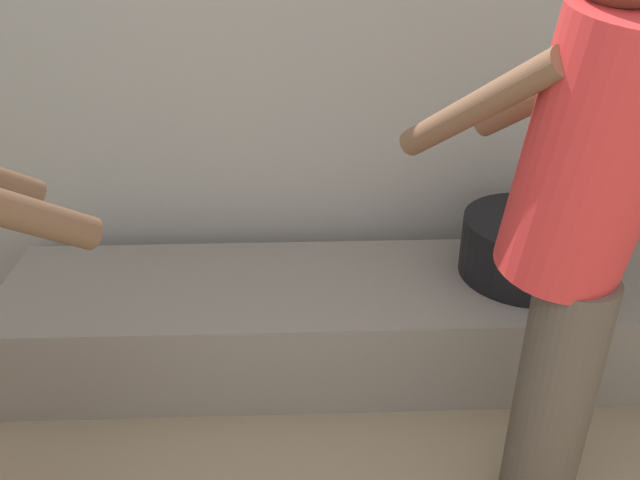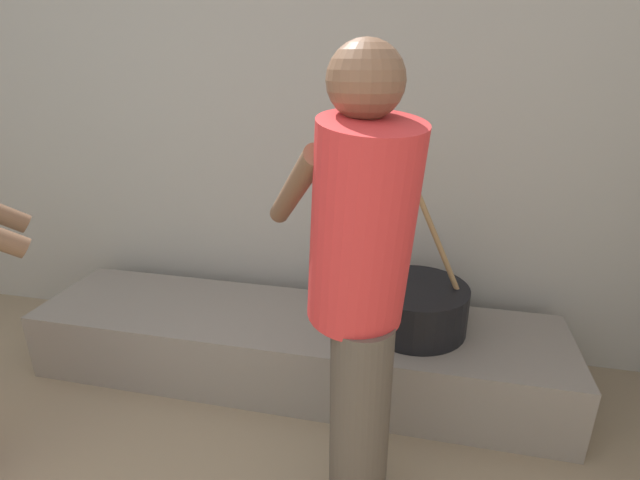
% 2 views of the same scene
% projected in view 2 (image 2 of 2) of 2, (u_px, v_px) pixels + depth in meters
% --- Properties ---
extents(block_enclosure_rear, '(5.53, 0.20, 2.42)m').
position_uv_depth(block_enclosure_rear, '(200.00, 118.00, 2.63)').
color(block_enclosure_rear, '#9E998E').
rests_on(block_enclosure_rear, ground_plane).
extents(hearth_ledge, '(2.58, 0.60, 0.34)m').
position_uv_depth(hearth_ledge, '(293.00, 347.00, 2.40)').
color(hearth_ledge, slate).
rests_on(hearth_ledge, ground_plane).
extents(cooking_pot_main, '(0.47, 0.47, 0.67)m').
position_uv_depth(cooking_pot_main, '(416.00, 307.00, 2.21)').
color(cooking_pot_main, black).
rests_on(cooking_pot_main, hearth_ledge).
extents(cook_in_red_shirt, '(0.62, 0.73, 1.58)m').
position_uv_depth(cook_in_red_shirt, '(360.00, 279.00, 1.45)').
color(cook_in_red_shirt, '#4C4238').
rests_on(cook_in_red_shirt, ground_plane).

